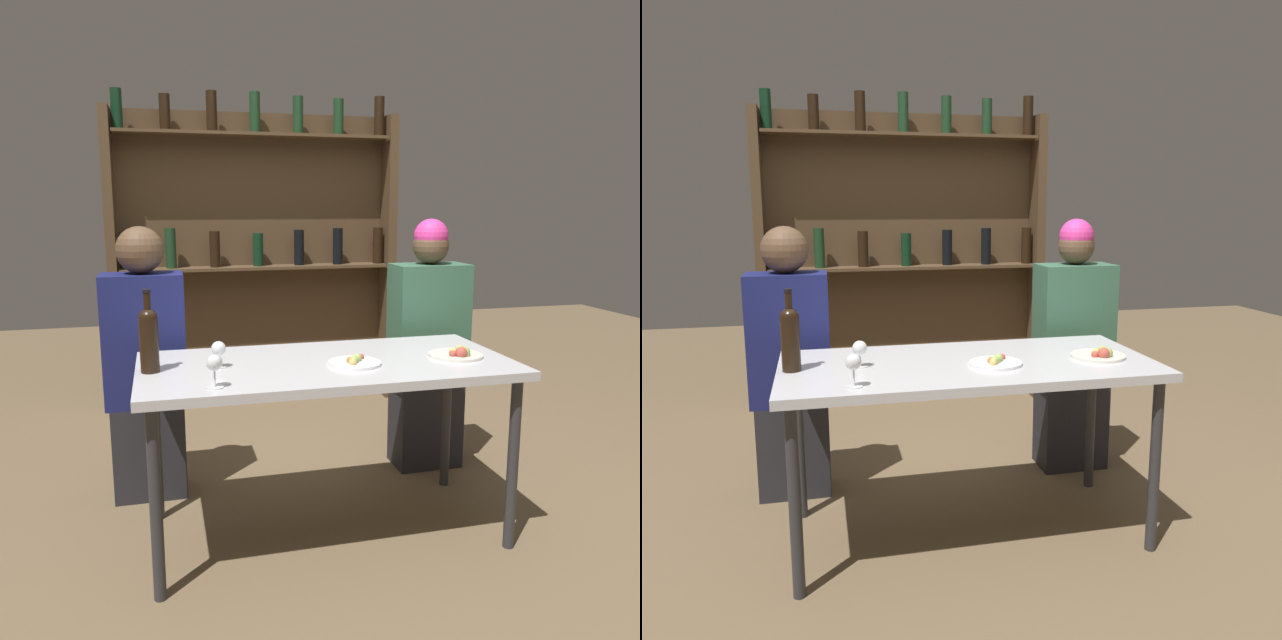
# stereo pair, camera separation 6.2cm
# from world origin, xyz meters

# --- Properties ---
(ground_plane) EXTENTS (10.00, 10.00, 0.00)m
(ground_plane) POSITION_xyz_m (0.00, 0.00, 0.00)
(ground_plane) COLOR brown
(dining_table) EXTENTS (1.49, 0.71, 0.74)m
(dining_table) POSITION_xyz_m (0.00, 0.00, 0.68)
(dining_table) COLOR silver
(dining_table) RESTS_ON ground_plane
(wine_rack_wall) EXTENTS (1.91, 0.21, 2.07)m
(wine_rack_wall) POSITION_xyz_m (0.00, 1.83, 1.06)
(wine_rack_wall) COLOR #4C3823
(wine_rack_wall) RESTS_ON ground_plane
(wine_bottle) EXTENTS (0.07, 0.07, 0.31)m
(wine_bottle) POSITION_xyz_m (-0.68, 0.01, 0.88)
(wine_bottle) COLOR black
(wine_bottle) RESTS_ON dining_table
(wine_glass_0) EXTENTS (0.06, 0.06, 0.10)m
(wine_glass_0) POSITION_xyz_m (-0.43, 0.01, 0.81)
(wine_glass_0) COLOR silver
(wine_glass_0) RESTS_ON dining_table
(wine_glass_1) EXTENTS (0.06, 0.06, 0.12)m
(wine_glass_1) POSITION_xyz_m (-0.47, -0.26, 0.83)
(wine_glass_1) COLOR silver
(wine_glass_1) RESTS_ON dining_table
(food_plate_0) EXTENTS (0.21, 0.21, 0.04)m
(food_plate_0) POSITION_xyz_m (0.09, -0.08, 0.75)
(food_plate_0) COLOR white
(food_plate_0) RESTS_ON dining_table
(food_plate_1) EXTENTS (0.22, 0.22, 0.05)m
(food_plate_1) POSITION_xyz_m (0.54, -0.06, 0.76)
(food_plate_1) COLOR silver
(food_plate_1) RESTS_ON dining_table
(seated_person_left) EXTENTS (0.37, 0.22, 1.27)m
(seated_person_left) POSITION_xyz_m (-0.72, 0.56, 0.61)
(seated_person_left) COLOR #26262B
(seated_person_left) RESTS_ON ground_plane
(seated_person_right) EXTENTS (0.38, 0.22, 1.30)m
(seated_person_right) POSITION_xyz_m (0.69, 0.56, 0.62)
(seated_person_right) COLOR #26262B
(seated_person_right) RESTS_ON ground_plane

